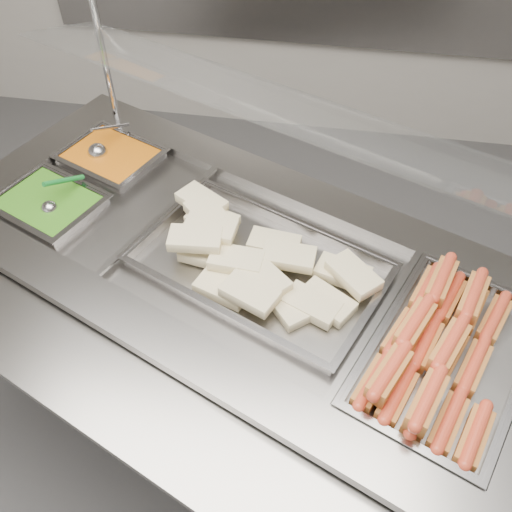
% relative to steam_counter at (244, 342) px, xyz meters
% --- Properties ---
extents(steam_counter, '(2.12, 1.56, 0.93)m').
position_rel_steam_counter_xyz_m(steam_counter, '(0.00, 0.00, 0.00)').
color(steam_counter, gray).
rests_on(steam_counter, ground).
extents(tray_rail, '(1.81, 1.06, 0.05)m').
position_rel_steam_counter_xyz_m(tray_rail, '(-0.21, -0.48, 0.41)').
color(tray_rail, gray).
rests_on(tray_rail, steam_counter).
extents(sneeze_guard, '(1.68, 0.96, 0.45)m').
position_rel_steam_counter_xyz_m(sneeze_guard, '(0.09, 0.21, 0.84)').
color(sneeze_guard, silver).
rests_on(sneeze_guard, steam_counter).
extents(pan_hotdogs, '(0.55, 0.66, 0.10)m').
position_rel_steam_counter_xyz_m(pan_hotdogs, '(0.59, -0.26, 0.42)').
color(pan_hotdogs, gray).
rests_on(pan_hotdogs, steam_counter).
extents(pan_wraps, '(0.81, 0.66, 0.07)m').
position_rel_steam_counter_xyz_m(pan_wraps, '(0.06, -0.02, 0.44)').
color(pan_wraps, gray).
rests_on(pan_wraps, steam_counter).
extents(pan_beans, '(0.38, 0.35, 0.10)m').
position_rel_steam_counter_xyz_m(pan_beans, '(-0.55, 0.40, 0.42)').
color(pan_beans, gray).
rests_on(pan_beans, steam_counter).
extents(pan_peas, '(0.38, 0.35, 0.10)m').
position_rel_steam_counter_xyz_m(pan_peas, '(-0.67, 0.13, 0.42)').
color(pan_peas, gray).
rests_on(pan_peas, steam_counter).
extents(hotdogs_in_buns, '(0.44, 0.60, 0.12)m').
position_rel_steam_counter_xyz_m(hotdogs_in_buns, '(0.56, -0.25, 0.47)').
color(hotdogs_in_buns, '#AC5D24').
rests_on(hotdogs_in_buns, pan_hotdogs).
extents(tortilla_wraps, '(0.66, 0.48, 0.10)m').
position_rel_steam_counter_xyz_m(tortilla_wraps, '(0.04, -0.02, 0.48)').
color(tortilla_wraps, beige).
rests_on(tortilla_wraps, pan_wraps).
extents(ladle, '(0.11, 0.19, 0.14)m').
position_rel_steam_counter_xyz_m(ladle, '(-0.59, 0.41, 0.47)').
color(ladle, '#B0B0B5').
rests_on(ladle, pan_beans).
extents(serving_spoon, '(0.10, 0.18, 0.13)m').
position_rel_steam_counter_xyz_m(serving_spoon, '(-0.64, 0.11, 0.47)').
color(serving_spoon, '#B0B0B5').
rests_on(serving_spoon, pan_peas).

